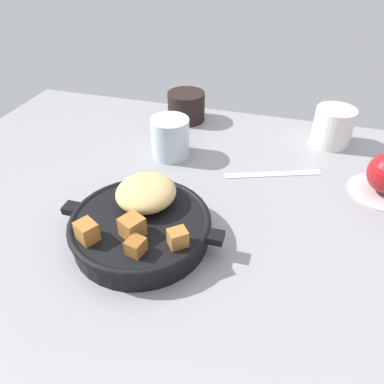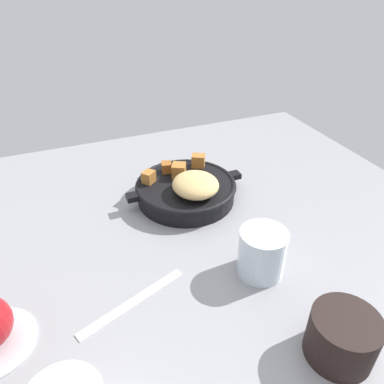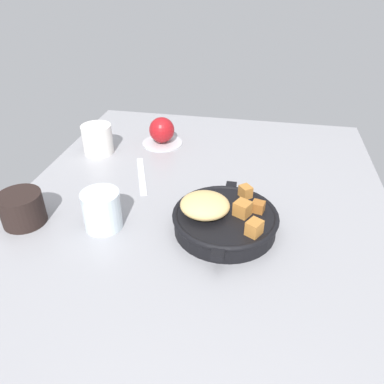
{
  "view_description": "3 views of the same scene",
  "coord_description": "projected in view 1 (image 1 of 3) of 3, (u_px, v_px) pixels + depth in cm",
  "views": [
    {
      "loc": [
        13.81,
        -44.89,
        41.26
      ],
      "look_at": [
        0.96,
        -0.42,
        6.04
      ],
      "focal_mm": 34.11,
      "sensor_mm": 36.0,
      "label": 1
    },
    {
      "loc": [
        18.49,
        56.18,
        45.89
      ],
      "look_at": [
        -4.41,
        -0.34,
        5.95
      ],
      "focal_mm": 34.07,
      "sensor_mm": 36.0,
      "label": 2
    },
    {
      "loc": [
        -68.26,
        -11.7,
        49.65
      ],
      "look_at": [
        -3.2,
        0.73,
        7.0
      ],
      "focal_mm": 35.1,
      "sensor_mm": 36.0,
      "label": 3
    }
  ],
  "objects": [
    {
      "name": "ground_plane",
      "position": [
        187.0,
        223.0,
        0.63
      ],
      "size": [
        113.58,
        87.6,
        2.4
      ],
      "primitive_type": "cube",
      "color": "gray"
    },
    {
      "name": "coffee_mug_dark",
      "position": [
        186.0,
        106.0,
        0.9
      ],
      "size": [
        9.16,
        9.16,
        7.01
      ],
      "primitive_type": "cylinder",
      "color": "black",
      "rests_on": "ground_plane"
    },
    {
      "name": "cast_iron_skillet",
      "position": [
        141.0,
        222.0,
        0.57
      ],
      "size": [
        26.37,
        22.09,
        8.02
      ],
      "color": "black",
      "rests_on": "ground_plane"
    },
    {
      "name": "saucer_plate",
      "position": [
        382.0,
        191.0,
        0.68
      ],
      "size": [
        12.24,
        12.24,
        0.6
      ],
      "primitive_type": "cylinder",
      "color": "#B7BABF",
      "rests_on": "ground_plane"
    },
    {
      "name": "ceramic_mug_white",
      "position": [
        333.0,
        127.0,
        0.8
      ],
      "size": [
        8.51,
        8.51,
        8.35
      ],
      "primitive_type": "cylinder",
      "color": "silver",
      "rests_on": "ground_plane"
    },
    {
      "name": "butter_knife",
      "position": [
        273.0,
        174.0,
        0.73
      ],
      "size": [
        18.6,
        8.2,
        0.36
      ],
      "primitive_type": "cube",
      "rotation": [
        0.0,
        0.0,
        0.36
      ],
      "color": "silver",
      "rests_on": "ground_plane"
    },
    {
      "name": "water_glass_short",
      "position": [
        170.0,
        138.0,
        0.76
      ],
      "size": [
        8.03,
        8.03,
        8.39
      ],
      "primitive_type": "cylinder",
      "color": "silver",
      "rests_on": "ground_plane"
    }
  ]
}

